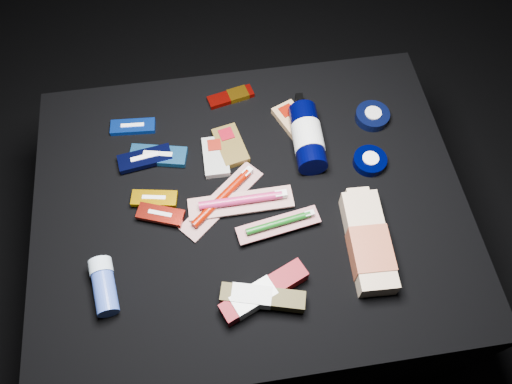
{
  "coord_description": "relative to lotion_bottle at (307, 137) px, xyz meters",
  "views": [
    {
      "loc": [
        -0.07,
        -0.53,
        1.4
      ],
      "look_at": [
        0.01,
        0.01,
        0.42
      ],
      "focal_mm": 35.0,
      "sensor_mm": 36.0,
      "label": 1
    }
  ],
  "objects": [
    {
      "name": "toothbrush_pack_2",
      "position": [
        -0.1,
        -0.21,
        -0.01
      ],
      "size": [
        0.19,
        0.07,
        0.02
      ],
      "rotation": [
        0.0,
        0.0,
        0.16
      ],
      "color": "#B3ACA8",
      "rests_on": "cloth_table"
    },
    {
      "name": "clif_bar_0",
      "position": [
        -0.18,
        0.02,
        -0.03
      ],
      "size": [
        0.08,
        0.12,
        0.02
      ],
      "rotation": [
        0.0,
        0.0,
        0.21
      ],
      "color": "#554218",
      "rests_on": "cloth_table"
    },
    {
      "name": "toothbrush_pack_0",
      "position": [
        -0.22,
        -0.12,
        -0.03
      ],
      "size": [
        0.21,
        0.19,
        0.03
      ],
      "rotation": [
        0.0,
        0.0,
        0.71
      ],
      "color": "beige",
      "rests_on": "cloth_table"
    },
    {
      "name": "toothpaste_carton_green",
      "position": [
        -0.17,
        -0.36,
        -0.01
      ],
      "size": [
        0.17,
        0.08,
        0.03
      ],
      "rotation": [
        0.0,
        0.0,
        -0.27
      ],
      "color": "#383011",
      "rests_on": "cloth_table"
    },
    {
      "name": "clif_bar_1",
      "position": [
        -0.22,
        -0.0,
        -0.03
      ],
      "size": [
        0.06,
        0.11,
        0.02
      ],
      "rotation": [
        0.0,
        0.0,
        -0.01
      ],
      "color": "#9F9F98",
      "rests_on": "cloth_table"
    },
    {
      "name": "bodywash_bottle",
      "position": [
        0.08,
        -0.28,
        -0.01
      ],
      "size": [
        0.09,
        0.24,
        0.05
      ],
      "rotation": [
        0.0,
        0.0,
        -0.05
      ],
      "color": "#D5B490",
      "rests_on": "cloth_table"
    },
    {
      "name": "lotion_bottle",
      "position": [
        0.0,
        0.0,
        0.0
      ],
      "size": [
        0.08,
        0.22,
        0.07
      ],
      "rotation": [
        0.0,
        0.0,
        -0.04
      ],
      "color": "black",
      "rests_on": "cloth_table"
    },
    {
      "name": "luna_bar_0",
      "position": [
        -0.41,
        0.11,
        -0.03
      ],
      "size": [
        0.11,
        0.05,
        0.01
      ],
      "rotation": [
        0.0,
        0.0,
        -0.07
      ],
      "color": "#0D38B8",
      "rests_on": "cloth_table"
    },
    {
      "name": "ground",
      "position": [
        -0.16,
        -0.13,
        -0.43
      ],
      "size": [
        3.0,
        3.0,
        0.0
      ],
      "primitive_type": "plane",
      "color": "black",
      "rests_on": "ground"
    },
    {
      "name": "toothpaste_carton_red",
      "position": [
        -0.17,
        -0.36,
        -0.02
      ],
      "size": [
        0.19,
        0.11,
        0.04
      ],
      "rotation": [
        0.0,
        0.0,
        0.41
      ],
      "color": "maroon",
      "rests_on": "cloth_table"
    },
    {
      "name": "luna_bar_1",
      "position": [
        -0.36,
        0.02,
        -0.02
      ],
      "size": [
        0.14,
        0.08,
        0.02
      ],
      "rotation": [
        0.0,
        0.0,
        -0.22
      ],
      "color": "#2068AB",
      "rests_on": "cloth_table"
    },
    {
      "name": "cream_tin_lower",
      "position": [
        0.14,
        -0.07,
        -0.02
      ],
      "size": [
        0.08,
        0.08,
        0.02
      ],
      "rotation": [
        0.0,
        0.0,
        -0.01
      ],
      "color": "black",
      "rests_on": "cloth_table"
    },
    {
      "name": "luna_bar_4",
      "position": [
        -0.36,
        -0.14,
        -0.02
      ],
      "size": [
        0.11,
        0.07,
        0.01
      ],
      "rotation": [
        0.0,
        0.0,
        -0.36
      ],
      "color": "maroon",
      "rests_on": "cloth_table"
    },
    {
      "name": "cream_tin_upper",
      "position": [
        0.18,
        0.05,
        -0.02
      ],
      "size": [
        0.08,
        0.08,
        0.03
      ],
      "rotation": [
        0.0,
        0.0,
        -0.3
      ],
      "color": "black",
      "rests_on": "cloth_table"
    },
    {
      "name": "deodorant_stick",
      "position": [
        -0.48,
        -0.29,
        -0.01
      ],
      "size": [
        0.06,
        0.12,
        0.05
      ],
      "rotation": [
        0.0,
        0.0,
        0.15
      ],
      "color": "#334EAE",
      "rests_on": "cloth_table"
    },
    {
      "name": "power_bar",
      "position": [
        -0.16,
        0.17,
        -0.03
      ],
      "size": [
        0.12,
        0.06,
        0.01
      ],
      "rotation": [
        0.0,
        0.0,
        0.22
      ],
      "color": "#7B0805",
      "rests_on": "cloth_table"
    },
    {
      "name": "luna_bar_3",
      "position": [
        -0.37,
        -0.1,
        -0.02
      ],
      "size": [
        0.11,
        0.06,
        0.01
      ],
      "rotation": [
        0.0,
        0.0,
        -0.18
      ],
      "color": "#E49E01",
      "rests_on": "cloth_table"
    },
    {
      "name": "luna_bar_2",
      "position": [
        -0.39,
        0.01,
        -0.02
      ],
      "size": [
        0.13,
        0.06,
        0.02
      ],
      "rotation": [
        0.0,
        0.0,
        0.15
      ],
      "color": "black",
      "rests_on": "cloth_table"
    },
    {
      "name": "clif_bar_2",
      "position": [
        -0.02,
        0.08,
        -0.03
      ],
      "size": [
        0.1,
        0.12,
        0.02
      ],
      "rotation": [
        0.0,
        0.0,
        0.4
      ],
      "color": "tan",
      "rests_on": "cloth_table"
    },
    {
      "name": "toothbrush_pack_1",
      "position": [
        -0.18,
        -0.14,
        -0.02
      ],
      "size": [
        0.24,
        0.06,
        0.03
      ],
      "rotation": [
        0.0,
        0.0,
        0.01
      ],
      "color": "beige",
      "rests_on": "cloth_table"
    },
    {
      "name": "cloth_table",
      "position": [
        -0.16,
        -0.13,
        -0.23
      ],
      "size": [
        0.98,
        0.78,
        0.4
      ],
      "primitive_type": "cube",
      "color": "black",
      "rests_on": "ground"
    }
  ]
}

